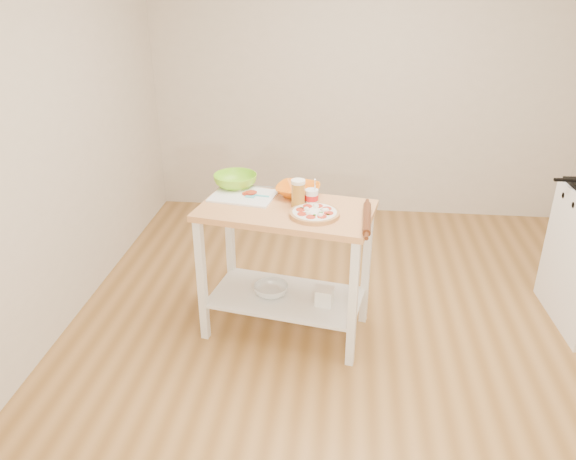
# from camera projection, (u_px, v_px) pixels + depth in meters

# --- Properties ---
(room_shell) EXTENTS (4.04, 4.54, 2.74)m
(room_shell) POSITION_uv_depth(u_px,v_px,m) (372.00, 146.00, 3.11)
(room_shell) COLOR #A0713B
(room_shell) RESTS_ON ground
(prep_island) EXTENTS (1.15, 0.76, 0.90)m
(prep_island) POSITION_uv_depth(u_px,v_px,m) (286.00, 245.00, 3.57)
(prep_island) COLOR tan
(prep_island) RESTS_ON ground
(pizza) EXTENTS (0.30, 0.30, 0.05)m
(pizza) POSITION_uv_depth(u_px,v_px,m) (315.00, 213.00, 3.35)
(pizza) COLOR tan
(pizza) RESTS_ON prep_island
(cutting_board) EXTENTS (0.44, 0.36, 0.04)m
(cutting_board) POSITION_uv_depth(u_px,v_px,m) (243.00, 195.00, 3.63)
(cutting_board) COLOR white
(cutting_board) RESTS_ON prep_island
(spatula) EXTENTS (0.16, 0.05, 0.01)m
(spatula) POSITION_uv_depth(u_px,v_px,m) (256.00, 196.00, 3.59)
(spatula) COLOR #51CDD4
(spatula) RESTS_ON cutting_board
(knife) EXTENTS (0.27, 0.03, 0.01)m
(knife) POSITION_uv_depth(u_px,v_px,m) (248.00, 186.00, 3.75)
(knife) COLOR silver
(knife) RESTS_ON cutting_board
(orange_bowl) EXTENTS (0.33, 0.33, 0.07)m
(orange_bowl) POSITION_uv_depth(u_px,v_px,m) (298.00, 190.00, 3.63)
(orange_bowl) COLOR orange
(orange_bowl) RESTS_ON prep_island
(green_bowl) EXTENTS (0.40, 0.40, 0.09)m
(green_bowl) POSITION_uv_depth(u_px,v_px,m) (235.00, 181.00, 3.76)
(green_bowl) COLOR #81D121
(green_bowl) RESTS_ON prep_island
(beer_pint) EXTENTS (0.09, 0.09, 0.17)m
(beer_pint) POSITION_uv_depth(u_px,v_px,m) (298.00, 193.00, 3.44)
(beer_pint) COLOR #AF7A28
(beer_pint) RESTS_ON prep_island
(yogurt_tub) EXTENTS (0.08, 0.08, 0.18)m
(yogurt_tub) POSITION_uv_depth(u_px,v_px,m) (312.00, 197.00, 3.49)
(yogurt_tub) COLOR white
(yogurt_tub) RESTS_ON prep_island
(rolling_pin) EXTENTS (0.06, 0.41, 0.05)m
(rolling_pin) POSITION_uv_depth(u_px,v_px,m) (367.00, 219.00, 3.26)
(rolling_pin) COLOR #592A14
(rolling_pin) RESTS_ON prep_island
(shelf_glass_bowl) EXTENTS (0.27, 0.27, 0.07)m
(shelf_glass_bowl) POSITION_uv_depth(u_px,v_px,m) (271.00, 290.00, 3.74)
(shelf_glass_bowl) COLOR silver
(shelf_glass_bowl) RESTS_ON prep_island
(shelf_bin) EXTENTS (0.13, 0.13, 0.11)m
(shelf_bin) POSITION_uv_depth(u_px,v_px,m) (325.00, 296.00, 3.63)
(shelf_bin) COLOR white
(shelf_bin) RESTS_ON prep_island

